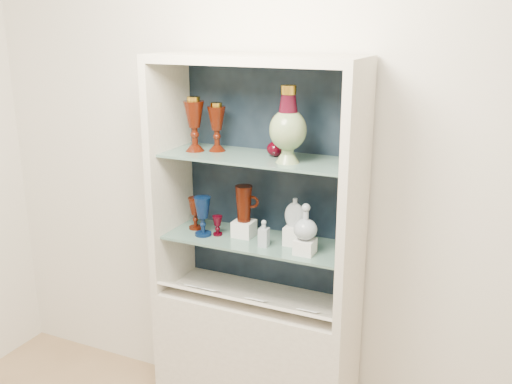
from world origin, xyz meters
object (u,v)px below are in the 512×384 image
at_px(pedestal_lamp_left, 217,127).
at_px(ruby_decanter_a, 276,133).
at_px(ruby_goblet_tall, 195,213).
at_px(clear_square_bottle, 264,233).
at_px(ruby_decanter_b, 351,142).
at_px(lidded_bowl, 348,157).
at_px(ruby_pitcher, 244,204).
at_px(cobalt_goblet, 203,216).
at_px(enamel_urn, 288,124).
at_px(clear_round_decanter, 306,223).
at_px(flat_flask, 295,212).
at_px(pedestal_lamp_right, 194,124).
at_px(ruby_goblet_small, 218,226).
at_px(cameo_medallion, 353,214).

distance_m(pedestal_lamp_left, ruby_decanter_a, 0.31).
bearing_deg(ruby_goblet_tall, ruby_decanter_a, 3.82).
xyz_separation_m(pedestal_lamp_left, ruby_decanter_a, (0.31, 0.01, -0.01)).
bearing_deg(clear_square_bottle, ruby_decanter_b, 22.23).
bearing_deg(lidded_bowl, ruby_pitcher, 177.34).
height_order(cobalt_goblet, ruby_goblet_tall, cobalt_goblet).
bearing_deg(ruby_pitcher, enamel_urn, -35.88).
distance_m(ruby_pitcher, clear_round_decanter, 0.37).
height_order(pedestal_lamp_left, ruby_goblet_tall, pedestal_lamp_left).
relative_size(ruby_decanter_b, flat_flask, 1.25).
relative_size(pedestal_lamp_left, ruby_pitcher, 1.32).
bearing_deg(pedestal_lamp_left, clear_square_bottle, -18.23).
bearing_deg(pedestal_lamp_right, lidded_bowl, 0.59).
xyz_separation_m(ruby_decanter_a, cobalt_goblet, (-0.35, -0.10, -0.43)).
xyz_separation_m(pedestal_lamp_left, clear_round_decanter, (0.51, -0.10, -0.39)).
height_order(ruby_pitcher, flat_flask, ruby_pitcher).
xyz_separation_m(enamel_urn, ruby_decanter_b, (0.25, 0.13, -0.08)).
bearing_deg(ruby_decanter_b, pedestal_lamp_right, -172.72).
height_order(ruby_pitcher, clear_square_bottle, ruby_pitcher).
relative_size(enamel_urn, flat_flask, 2.35).
relative_size(pedestal_lamp_right, ruby_goblet_small, 2.65).
distance_m(enamel_urn, ruby_goblet_small, 0.66).
height_order(ruby_decanter_b, clear_round_decanter, ruby_decanter_b).
relative_size(ruby_goblet_small, cameo_medallion, 0.87).
relative_size(ruby_goblet_small, ruby_pitcher, 0.56).
height_order(ruby_goblet_small, flat_flask, flat_flask).
distance_m(ruby_decanter_a, ruby_goblet_tall, 0.62).
bearing_deg(clear_square_bottle, clear_round_decanter, -1.02).
height_order(ruby_decanter_b, ruby_pitcher, ruby_decanter_b).
height_order(pedestal_lamp_right, flat_flask, pedestal_lamp_right).
distance_m(ruby_pitcher, clear_square_bottle, 0.20).
bearing_deg(ruby_goblet_tall, flat_flask, 0.79).
bearing_deg(ruby_goblet_small, enamel_urn, -3.89).
height_order(ruby_goblet_tall, clear_square_bottle, ruby_goblet_tall).
xyz_separation_m(ruby_goblet_tall, clear_round_decanter, (0.63, -0.08, 0.07)).
bearing_deg(ruby_pitcher, cameo_medallion, -9.51).
bearing_deg(pedestal_lamp_left, ruby_decanter_b, 4.41).
bearing_deg(pedestal_lamp_left, pedestal_lamp_right, -155.08).
distance_m(flat_flask, cameo_medallion, 0.27).
distance_m(ruby_goblet_small, clear_square_bottle, 0.28).
xyz_separation_m(pedestal_lamp_right, cameo_medallion, (0.77, 0.14, -0.40)).
height_order(pedestal_lamp_left, cobalt_goblet, pedestal_lamp_left).
xyz_separation_m(flat_flask, cameo_medallion, (0.25, 0.10, -0.01)).
height_order(pedestal_lamp_left, ruby_goblet_small, pedestal_lamp_left).
relative_size(ruby_decanter_b, ruby_goblet_tall, 1.10).
bearing_deg(flat_flask, ruby_decanter_a, 173.13).
height_order(enamel_urn, ruby_decanter_b, enamel_urn).
xyz_separation_m(ruby_decanter_b, ruby_goblet_small, (-0.63, -0.11, -0.46)).
bearing_deg(cameo_medallion, flat_flask, -159.16).
height_order(ruby_goblet_small, cameo_medallion, cameo_medallion).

